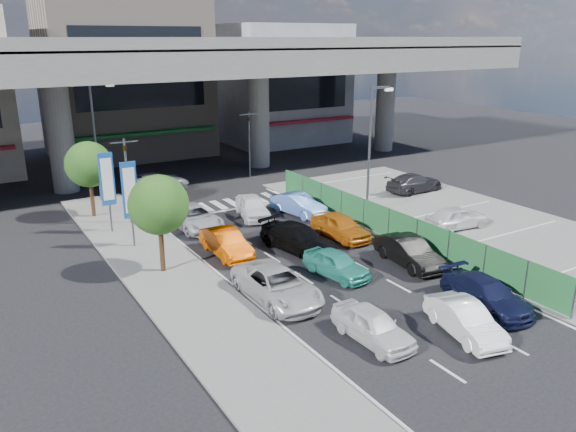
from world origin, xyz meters
TOP-DOWN VIEW (x-y plane):
  - ground at (0.00, 0.00)m, footprint 120.00×120.00m
  - parking_lot at (11.00, 2.00)m, footprint 12.00×28.00m
  - sidewalk_left at (-7.00, 4.00)m, footprint 4.00×30.00m
  - fence_run at (5.30, 1.00)m, footprint 0.16×22.00m
  - expressway at (0.00, 22.00)m, footprint 64.00×14.00m
  - building_center at (0.00, 32.97)m, footprint 14.00×10.90m
  - building_east at (16.00, 31.97)m, footprint 12.00×10.90m
  - traffic_light_left at (-6.20, 12.00)m, footprint 1.60×1.24m
  - traffic_light_right at (5.50, 19.00)m, footprint 1.60×1.24m
  - street_lamp_right at (7.17, 6.00)m, footprint 1.65×0.22m
  - street_lamp_left at (-6.33, 18.00)m, footprint 1.65×0.22m
  - signboard_near at (-7.20, 7.99)m, footprint 0.80×0.14m
  - signboard_far at (-7.60, 10.99)m, footprint 0.80×0.14m
  - tree_near at (-7.00, 4.00)m, footprint 2.80×2.80m
  - tree_far at (-7.80, 14.50)m, footprint 2.80×2.80m
  - van_white_back_left at (-2.49, -6.10)m, footprint 1.58×3.71m
  - hatch_white_back_mid at (0.75, -7.57)m, footprint 2.18×4.03m
  - minivan_navy_back at (3.22, -6.48)m, footprint 2.15×4.48m
  - sedan_white_mid_left at (-3.80, -1.32)m, footprint 2.37×5.00m
  - taxi_teal_mid at (-0.15, -0.61)m, footprint 1.98×3.79m
  - hatch_black_mid_right at (3.69, -1.37)m, footprint 1.97×4.34m
  - taxi_orange_left at (-3.44, 4.53)m, footprint 1.45×4.04m
  - sedan_black_mid at (0.08, 3.13)m, footprint 2.81×5.04m
  - taxi_orange_right at (3.13, 3.55)m, footprint 1.83×4.13m
  - wagon_silver_front_left at (-3.20, 9.39)m, footprint 2.35×4.83m
  - sedan_white_front_mid at (0.69, 9.42)m, footprint 2.60×4.33m
  - kei_truck_front_right at (3.43, 8.40)m, footprint 2.19×4.23m
  - crossing_wagon_silver at (-2.37, 18.72)m, footprint 4.92×2.65m
  - parked_sedan_white at (9.87, 1.24)m, footprint 4.04×1.97m
  - parked_sedan_dgrey at (13.44, 8.56)m, footprint 4.66×2.10m
  - traffic_cone at (5.60, 2.76)m, footprint 0.48×0.48m

SIDE VIEW (x-z plane):
  - ground at x=0.00m, z-range 0.00..0.00m
  - parking_lot at x=11.00m, z-range 0.00..0.06m
  - sidewalk_left at x=-7.00m, z-range 0.00..0.12m
  - traffic_cone at x=5.60m, z-range 0.06..0.79m
  - taxi_teal_mid at x=-0.15m, z-range 0.00..1.23m
  - van_white_back_left at x=-2.49m, z-range 0.00..1.25m
  - minivan_navy_back at x=3.22m, z-range 0.00..1.26m
  - hatch_white_back_mid at x=0.75m, z-range 0.00..1.26m
  - crossing_wagon_silver at x=-2.37m, z-range 0.00..1.31m
  - wagon_silver_front_left at x=-3.20m, z-range 0.00..1.32m
  - taxi_orange_left at x=-3.44m, z-range 0.00..1.33m
  - kei_truck_front_right at x=3.43m, z-range 0.00..1.33m
  - sedan_white_mid_left at x=-3.80m, z-range 0.00..1.38m
  - hatch_black_mid_right at x=3.69m, z-range 0.00..1.38m
  - sedan_black_mid at x=0.08m, z-range 0.00..1.38m
  - taxi_orange_right at x=3.13m, z-range 0.00..1.38m
  - sedan_white_front_mid at x=0.69m, z-range 0.00..1.38m
  - parked_sedan_dgrey at x=13.44m, z-range 0.06..1.39m
  - parked_sedan_white at x=9.87m, z-range 0.06..1.39m
  - fence_run at x=5.30m, z-range 0.00..1.80m
  - signboard_near at x=-7.20m, z-range 0.71..5.41m
  - signboard_far at x=-7.60m, z-range 0.71..5.41m
  - tree_near at x=-7.00m, z-range 0.99..5.79m
  - tree_far at x=-7.80m, z-range 0.99..5.79m
  - traffic_light_left at x=-6.20m, z-range 1.34..6.54m
  - traffic_light_right at x=5.50m, z-range 1.34..6.54m
  - street_lamp_right at x=7.17m, z-range 0.77..8.77m
  - street_lamp_left at x=-6.33m, z-range 0.77..8.77m
  - building_east at x=16.00m, z-range -0.01..11.99m
  - building_center at x=0.00m, z-range -0.01..14.99m
  - expressway at x=0.00m, z-range 3.39..14.14m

